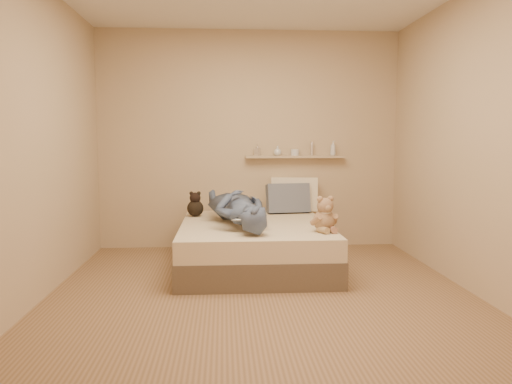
{
  "coord_description": "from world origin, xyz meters",
  "views": [
    {
      "loc": [
        -0.31,
        -4.13,
        1.3
      ],
      "look_at": [
        0.0,
        0.65,
        0.8
      ],
      "focal_mm": 35.0,
      "sensor_mm": 36.0,
      "label": 1
    }
  ],
  "objects": [
    {
      "name": "teddy_bear",
      "position": [
        0.62,
        0.4,
        0.59
      ],
      "size": [
        0.27,
        0.28,
        0.34
      ],
      "color": "tan",
      "rests_on": "bed"
    },
    {
      "name": "shelf_bottles",
      "position": [
        0.54,
        1.84,
        1.18
      ],
      "size": [
        1.0,
        0.13,
        0.18
      ],
      "color": "silver",
      "rests_on": "wall_shelf"
    },
    {
      "name": "room",
      "position": [
        0.0,
        0.0,
        1.3
      ],
      "size": [
        3.8,
        3.8,
        3.8
      ],
      "color": "#8C6848",
      "rests_on": "ground"
    },
    {
      "name": "pillow_grey",
      "position": [
        0.44,
        1.62,
        0.62
      ],
      "size": [
        0.52,
        0.27,
        0.36
      ],
      "primitive_type": "cube",
      "rotation": [
        -0.21,
        0.0,
        0.13
      ],
      "color": "slate",
      "rests_on": "bed"
    },
    {
      "name": "pillow_cream",
      "position": [
        0.53,
        1.76,
        0.65
      ],
      "size": [
        0.57,
        0.28,
        0.42
      ],
      "primitive_type": "cube",
      "rotation": [
        -0.14,
        0.0,
        -0.13
      ],
      "color": "beige",
      "rests_on": "bed"
    },
    {
      "name": "wall_shelf",
      "position": [
        0.55,
        1.84,
        1.1
      ],
      "size": [
        1.2,
        0.12,
        0.03
      ],
      "primitive_type": "cube",
      "color": "tan",
      "rests_on": "wall_back"
    },
    {
      "name": "person",
      "position": [
        -0.18,
        0.86,
        0.63
      ],
      "size": [
        0.82,
        1.57,
        0.36
      ],
      "primitive_type": "imported",
      "rotation": [
        0.0,
        0.0,
        3.33
      ],
      "color": "#495774",
      "rests_on": "bed"
    },
    {
      "name": "game_console",
      "position": [
        -0.16,
        0.41,
        0.59
      ],
      "size": [
        0.16,
        0.1,
        0.05
      ],
      "color": "#B2B5BA",
      "rests_on": "bed"
    },
    {
      "name": "dark_plush",
      "position": [
        -0.63,
        1.42,
        0.57
      ],
      "size": [
        0.18,
        0.18,
        0.28
      ],
      "color": "black",
      "rests_on": "bed"
    },
    {
      "name": "bed",
      "position": [
        0.0,
        0.93,
        0.22
      ],
      "size": [
        1.5,
        1.9,
        0.45
      ],
      "color": "brown",
      "rests_on": "floor"
    }
  ]
}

